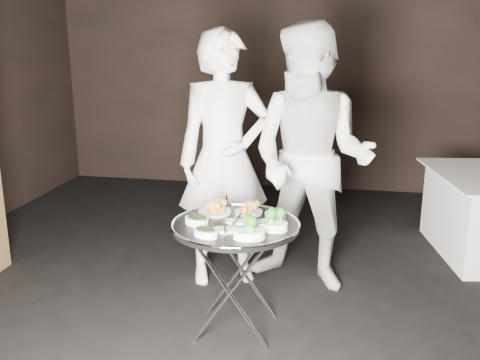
% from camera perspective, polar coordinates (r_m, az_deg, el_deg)
% --- Properties ---
extents(floor, '(6.00, 7.00, 0.05)m').
position_cam_1_polar(floor, '(3.49, 2.26, -16.66)').
color(floor, black).
rests_on(floor, ground).
extents(wall_back, '(6.00, 0.05, 3.00)m').
position_cam_1_polar(wall_back, '(6.49, 7.11, 12.20)').
color(wall_back, black).
rests_on(wall_back, floor).
extents(tray_stand, '(0.47, 0.40, 0.70)m').
position_cam_1_polar(tray_stand, '(3.36, -0.48, -9.92)').
color(tray_stand, silver).
rests_on(tray_stand, floor).
extents(serving_tray, '(0.78, 0.78, 0.04)m').
position_cam_1_polar(serving_tray, '(3.24, -0.49, -4.86)').
color(serving_tray, black).
rests_on(serving_tray, tray_stand).
extents(potato_plate_a, '(0.22, 0.22, 0.08)m').
position_cam_1_polar(potato_plate_a, '(3.41, -2.74, -3.05)').
color(potato_plate_a, beige).
rests_on(potato_plate_a, serving_tray).
extents(potato_plate_b, '(0.18, 0.18, 0.07)m').
position_cam_1_polar(potato_plate_b, '(3.41, 0.92, -3.12)').
color(potato_plate_b, beige).
rests_on(potato_plate_b, serving_tray).
extents(greens_bowl, '(0.13, 0.13, 0.07)m').
position_cam_1_polar(greens_bowl, '(3.30, 3.79, -3.70)').
color(greens_bowl, white).
rests_on(greens_bowl, serving_tray).
extents(asparagus_plate_a, '(0.16, 0.10, 0.03)m').
position_cam_1_polar(asparagus_plate_a, '(3.24, -0.38, -4.38)').
color(asparagus_plate_a, white).
rests_on(asparagus_plate_a, serving_tray).
extents(asparagus_plate_b, '(0.19, 0.14, 0.04)m').
position_cam_1_polar(asparagus_plate_b, '(3.11, -1.64, -5.24)').
color(asparagus_plate_b, white).
rests_on(asparagus_plate_b, serving_tray).
extents(spinach_bowl_a, '(0.19, 0.16, 0.07)m').
position_cam_1_polar(spinach_bowl_a, '(3.22, -4.63, -4.25)').
color(spinach_bowl_a, white).
rests_on(spinach_bowl_a, serving_tray).
extents(spinach_bowl_b, '(0.18, 0.15, 0.06)m').
position_cam_1_polar(spinach_bowl_b, '(3.03, -3.68, -5.53)').
color(spinach_bowl_b, white).
rests_on(spinach_bowl_b, serving_tray).
extents(broccoli_bowl_a, '(0.20, 0.15, 0.08)m').
position_cam_1_polar(broccoli_bowl_a, '(3.13, 3.42, -4.70)').
color(broccoli_bowl_a, white).
rests_on(broccoli_bowl_a, serving_tray).
extents(broccoli_bowl_b, '(0.21, 0.18, 0.08)m').
position_cam_1_polar(broccoli_bowl_b, '(3.00, 1.00, -5.60)').
color(broccoli_bowl_b, white).
rests_on(broccoli_bowl_b, serving_tray).
extents(serving_utensils, '(0.57, 0.41, 0.01)m').
position_cam_1_polar(serving_utensils, '(3.28, 0.02, -3.54)').
color(serving_utensils, silver).
rests_on(serving_utensils, serving_tray).
extents(waiter_left, '(0.80, 0.68, 1.88)m').
position_cam_1_polar(waiter_left, '(3.91, -1.66, 2.20)').
color(waiter_left, silver).
rests_on(waiter_left, floor).
extents(waiter_right, '(1.10, 0.96, 1.92)m').
position_cam_1_polar(waiter_right, '(3.84, 7.59, 2.15)').
color(waiter_right, silver).
rests_on(waiter_right, floor).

